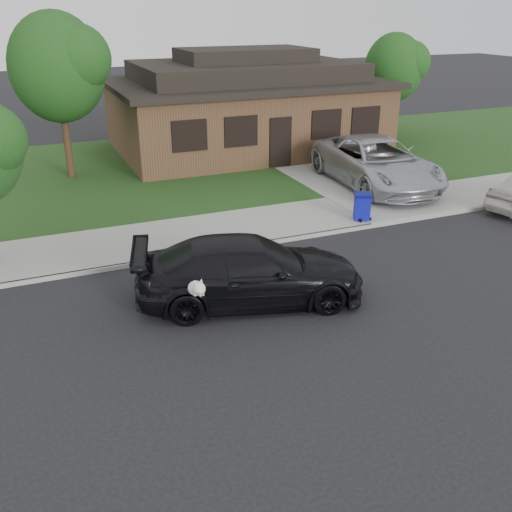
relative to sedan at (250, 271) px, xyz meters
name	(u,v)px	position (x,y,z in m)	size (l,w,h in m)	color
ground	(321,295)	(1.73, -0.44, -0.79)	(120.00, 120.00, 0.00)	black
sidewalk	(246,227)	(1.73, 4.56, -0.73)	(60.00, 3.00, 0.12)	gray
curb	(265,243)	(1.73, 3.06, -0.73)	(60.00, 0.12, 0.12)	gray
lawn	(178,167)	(1.73, 12.56, -0.73)	(60.00, 13.00, 0.13)	#193814
driveway	(331,169)	(7.73, 9.56, -0.72)	(4.50, 13.00, 0.14)	gray
sedan	(250,271)	(0.00, 0.00, 0.00)	(5.82, 3.48, 1.58)	black
minivan	(376,162)	(7.98, 6.67, 0.25)	(3.00, 6.51, 1.81)	#AEB0B6
recycling_bin	(362,206)	(5.43, 3.59, -0.22)	(0.70, 0.70, 0.88)	#0D1199
house	(245,106)	(5.73, 14.56, 1.34)	(12.60, 8.60, 4.65)	#422B1C
tree_0	(62,66)	(-2.61, 12.44, 3.69)	(3.78, 3.60, 6.34)	#332114
tree_1	(397,67)	(13.87, 13.96, 2.92)	(3.15, 3.00, 5.25)	#332114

